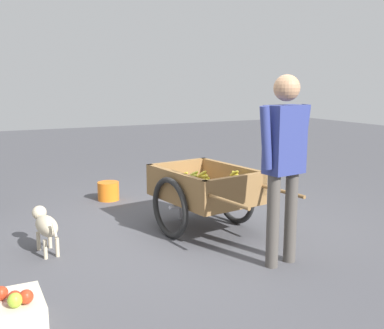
{
  "coord_description": "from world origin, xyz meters",
  "views": [
    {
      "loc": [
        -4.12,
        1.97,
        1.6
      ],
      "look_at": [
        0.03,
        -0.11,
        0.75
      ],
      "focal_mm": 42.52,
      "sensor_mm": 36.0,
      "label": 1
    }
  ],
  "objects": [
    {
      "name": "dog",
      "position": [
        0.17,
        1.36,
        0.27
      ],
      "size": [
        0.67,
        0.22,
        0.4
      ],
      "color": "beige",
      "rests_on": "ground"
    },
    {
      "name": "fruit_cart",
      "position": [
        0.07,
        -0.29,
        0.44
      ],
      "size": [
        1.74,
        1.02,
        0.73
      ],
      "color": "olive",
      "rests_on": "ground"
    },
    {
      "name": "ground_plane",
      "position": [
        0.0,
        0.0,
        0.0
      ],
      "size": [
        24.0,
        24.0,
        0.0
      ],
      "primitive_type": "plane",
      "color": "#47474C"
    },
    {
      "name": "plastic_bucket",
      "position": [
        1.8,
        0.28,
        0.12
      ],
      "size": [
        0.29,
        0.29,
        0.25
      ],
      "primitive_type": "cylinder",
      "color": "orange",
      "rests_on": "ground"
    },
    {
      "name": "apple_crate",
      "position": [
        -1.18,
        1.76,
        0.12
      ],
      "size": [
        0.44,
        0.32,
        0.31
      ],
      "color": "beige",
      "rests_on": "ground"
    },
    {
      "name": "vendor_person",
      "position": [
        -1.05,
        -0.45,
        1.0
      ],
      "size": [
        0.25,
        0.57,
        1.66
      ],
      "color": "#4C4742",
      "rests_on": "ground"
    }
  ]
}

